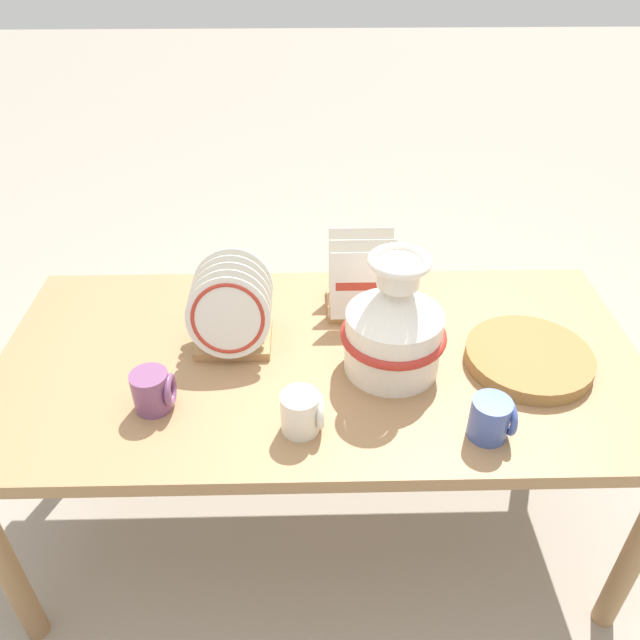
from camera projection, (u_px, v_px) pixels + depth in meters
name	position (u px, v px, depth m)	size (l,w,h in m)	color
ground_plane	(320.00, 515.00, 1.91)	(14.00, 14.00, 0.00)	gray
display_table	(320.00, 376.00, 1.57)	(1.58, 0.78, 0.63)	#9E754C
ceramic_vase	(394.00, 325.00, 1.43)	(0.25, 0.25, 0.31)	white
dish_rack_round_plates	(231.00, 314.00, 1.52)	(0.20, 0.20, 0.22)	tan
dish_rack_square_plates	(362.00, 288.00, 1.67)	(0.19, 0.19, 0.20)	tan
wicker_charger_stack	(529.00, 358.00, 1.50)	(0.30, 0.30, 0.04)	olive
mug_cream_glaze	(303.00, 412.00, 1.31)	(0.09, 0.08, 0.09)	silver
mug_plum_glaze	(154.00, 391.00, 1.36)	(0.09, 0.08, 0.09)	#7A4770
mug_cobalt_glaze	(492.00, 418.00, 1.30)	(0.09, 0.08, 0.09)	#42569E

